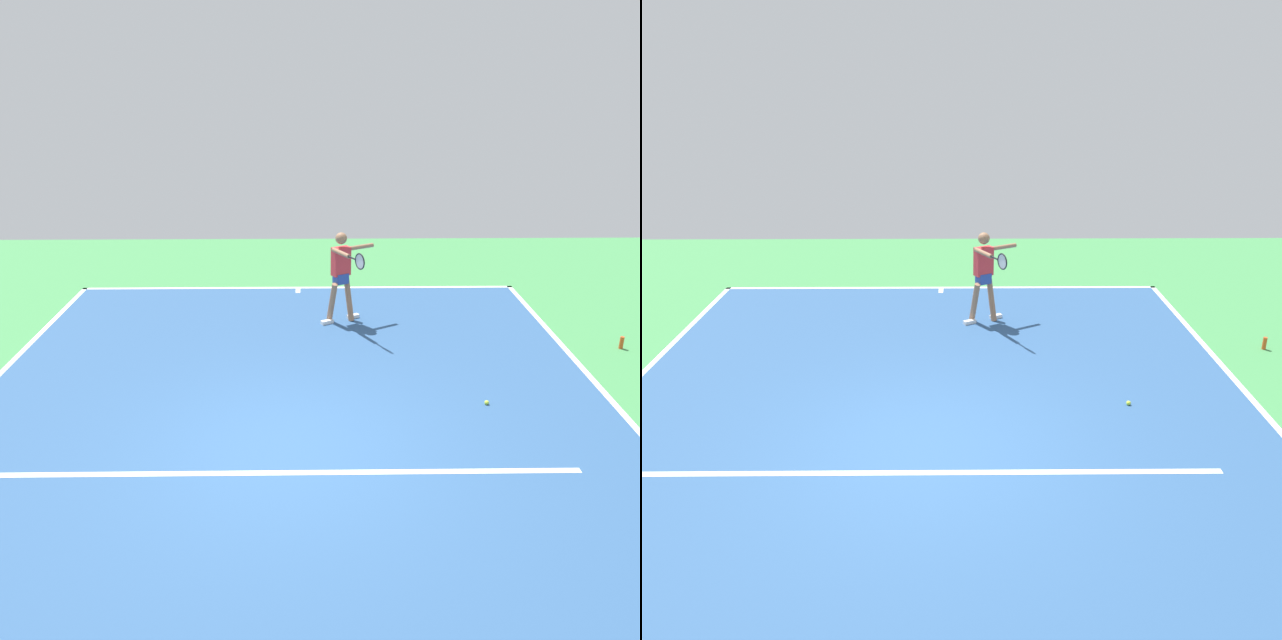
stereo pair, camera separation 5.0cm
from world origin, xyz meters
TOP-DOWN VIEW (x-y plane):
  - ground_plane at (0.00, 0.00)m, footprint 21.59×21.59m
  - court_surface at (0.00, 0.00)m, footprint 9.52×13.02m
  - court_line_baseline_near at (0.00, -6.46)m, footprint 9.52×0.10m
  - court_line_service at (0.00, 0.55)m, footprint 7.14×0.10m
  - court_line_centre_mark at (0.00, -6.26)m, footprint 0.10×0.30m
  - tennis_player at (-0.87, -4.43)m, footprint 1.02×1.38m
  - tennis_ball_centre_court at (-2.84, -1.11)m, footprint 0.07×0.07m
  - water_bottle at (-5.69, -3.08)m, footprint 0.07×0.07m

SIDE VIEW (x-z plane):
  - ground_plane at x=0.00m, z-range 0.00..0.00m
  - court_surface at x=0.00m, z-range 0.00..0.00m
  - court_line_baseline_near at x=0.00m, z-range 0.00..0.01m
  - court_line_service at x=0.00m, z-range 0.00..0.01m
  - court_line_centre_mark at x=0.00m, z-range 0.00..0.01m
  - tennis_ball_centre_court at x=-2.84m, z-range 0.00..0.07m
  - water_bottle at x=-5.69m, z-range 0.00..0.22m
  - tennis_player at x=-0.87m, z-range 0.13..1.89m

